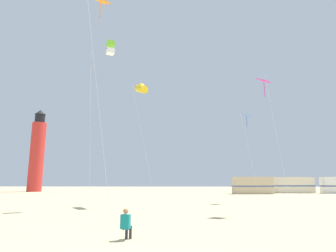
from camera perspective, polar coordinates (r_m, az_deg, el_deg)
kite_flyer_standing at (r=11.59m, az=-8.26°, el=-18.48°), size 0.40×0.55×1.16m
kite_diamond_blue at (r=31.09m, az=15.30°, el=1.40°), size 1.61×1.43×9.08m
kite_tube_gold at (r=27.39m, az=-5.34°, el=7.38°), size 2.34×2.83×11.39m
kite_diamond_orange at (r=16.91m, az=-13.24°, el=21.57°), size 1.74×1.74×11.92m
kite_diamond_magenta at (r=21.71m, az=18.60°, el=7.59°), size 1.77×1.77×9.39m
kite_box_lime at (r=26.16m, az=-11.33°, el=14.85°), size 2.30×2.48×14.01m
lighthouse_distant at (r=64.99m, az=-24.46°, el=-4.78°), size 2.80×2.80×16.80m
rv_van_tan at (r=51.05m, az=16.35°, el=-11.20°), size 6.60×2.84×2.80m
rv_van_cream at (r=57.14m, az=23.68°, el=-10.65°), size 6.44×2.35×2.80m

